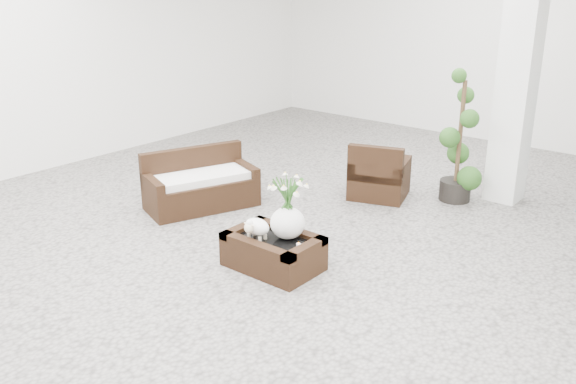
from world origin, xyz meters
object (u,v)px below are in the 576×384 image
Objects in this scene: loveseat at (201,180)px; armchair at (380,169)px; coffee_table at (273,253)px; topiary at (460,138)px.

armchair is at bearing -19.69° from loveseat.
loveseat is at bearing 31.25° from armchair.
armchair is at bearing 96.73° from coffee_table.
topiary is (0.82, 0.49, 0.45)m from armchair.
armchair is 0.56× the size of loveseat.
topiary is (2.30, 2.23, 0.47)m from loveseat.
coffee_table is 3.05m from topiary.
loveseat is (-1.48, -1.74, -0.02)m from armchair.
loveseat reaches higher than coffee_table.
topiary reaches higher than armchair.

